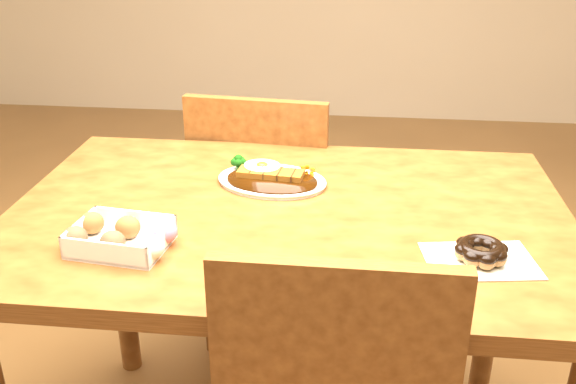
# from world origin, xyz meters

# --- Properties ---
(table) EXTENTS (1.20, 0.80, 0.75)m
(table) POSITION_xyz_m (0.00, 0.00, 0.65)
(table) COLOR #552B11
(table) RESTS_ON ground
(chair_far) EXTENTS (0.46, 0.46, 0.87)m
(chair_far) POSITION_xyz_m (-0.12, 0.54, 0.48)
(chair_far) COLOR #552B11
(chair_far) RESTS_ON ground
(katsu_curry_plate) EXTENTS (0.28, 0.22, 0.05)m
(katsu_curry_plate) POSITION_xyz_m (-0.06, 0.14, 0.76)
(katsu_curry_plate) COLOR white
(katsu_curry_plate) RESTS_ON table
(donut_box) EXTENTS (0.21, 0.16, 0.05)m
(donut_box) POSITION_xyz_m (-0.30, -0.20, 0.77)
(donut_box) COLOR white
(donut_box) RESTS_ON table
(pon_de_ring) EXTENTS (0.22, 0.17, 0.04)m
(pon_de_ring) POSITION_xyz_m (0.37, -0.18, 0.77)
(pon_de_ring) COLOR silver
(pon_de_ring) RESTS_ON table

